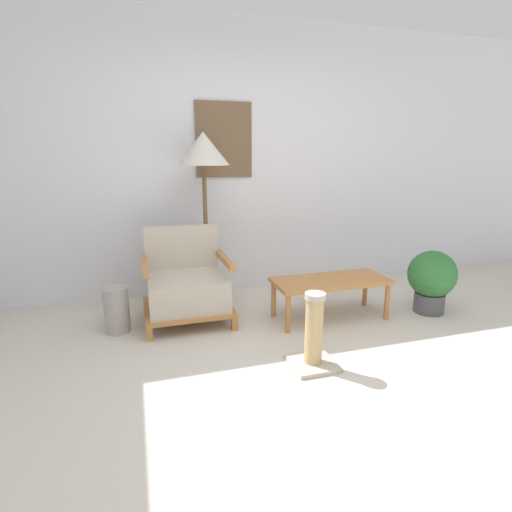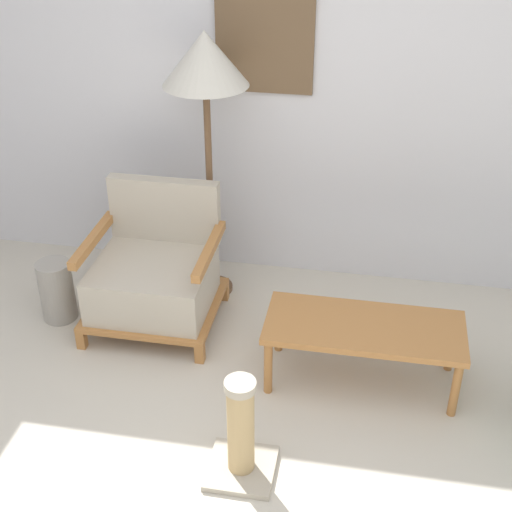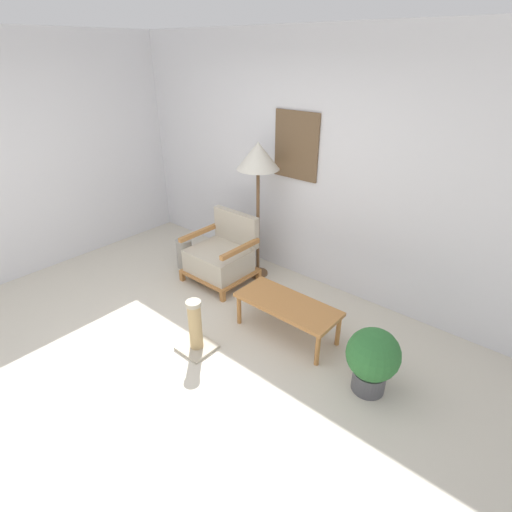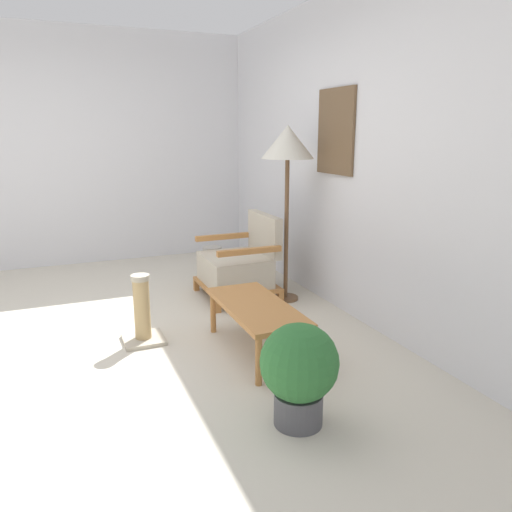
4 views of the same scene
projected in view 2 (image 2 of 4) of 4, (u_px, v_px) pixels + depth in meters
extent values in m
cube|color=silver|center=(289.00, 64.00, 4.06)|extent=(8.00, 0.06, 2.70)
cube|color=brown|center=(265.00, 29.00, 3.94)|extent=(0.56, 0.02, 0.72)
cube|color=#B2753D|center=(82.00, 339.00, 3.98)|extent=(0.05, 0.05, 0.11)
cube|color=#B2753D|center=(200.00, 353.00, 3.87)|extent=(0.05, 0.05, 0.11)
cube|color=#B2753D|center=(119.00, 280.00, 4.49)|extent=(0.05, 0.05, 0.11)
cube|color=#B2753D|center=(224.00, 291.00, 4.39)|extent=(0.05, 0.05, 0.11)
cube|color=#B2753D|center=(156.00, 304.00, 4.15)|extent=(0.73, 0.66, 0.03)
cube|color=#BCB29E|center=(153.00, 285.00, 4.05)|extent=(0.65, 0.56, 0.27)
cube|color=#BCB29E|center=(165.00, 209.00, 4.15)|extent=(0.65, 0.08, 0.38)
cube|color=#B2753D|center=(93.00, 239.00, 3.99)|extent=(0.05, 0.60, 0.05)
cube|color=#B2753D|center=(209.00, 250.00, 3.89)|extent=(0.05, 0.60, 0.05)
cylinder|color=brown|center=(213.00, 287.00, 4.50)|extent=(0.24, 0.24, 0.03)
cylinder|color=brown|center=(210.00, 193.00, 4.16)|extent=(0.04, 0.04, 1.29)
cone|color=beige|center=(205.00, 58.00, 3.75)|extent=(0.47, 0.47, 0.29)
cube|color=#B2753D|center=(365.00, 328.00, 3.59)|extent=(1.01, 0.43, 0.04)
cylinder|color=#B2753D|center=(268.00, 367.00, 3.61)|extent=(0.04, 0.04, 0.32)
cylinder|color=#B2753D|center=(455.00, 389.00, 3.47)|extent=(0.04, 0.04, 0.32)
cylinder|color=#B2753D|center=(279.00, 326.00, 3.91)|extent=(0.04, 0.04, 0.32)
cylinder|color=#B2753D|center=(452.00, 345.00, 3.76)|extent=(0.04, 0.04, 0.32)
cylinder|color=#9E998E|center=(57.00, 291.00, 4.16)|extent=(0.20, 0.20, 0.37)
cube|color=#B2A893|center=(241.00, 468.00, 3.23)|extent=(0.30, 0.30, 0.03)
cylinder|color=tan|center=(241.00, 429.00, 3.10)|extent=(0.12, 0.12, 0.46)
cylinder|color=#B2A893|center=(240.00, 386.00, 2.98)|extent=(0.14, 0.14, 0.04)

